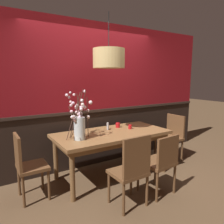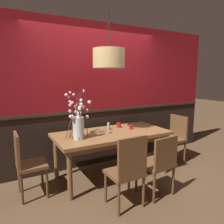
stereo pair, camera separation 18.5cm
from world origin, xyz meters
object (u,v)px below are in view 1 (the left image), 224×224
(vase_with_blossoms, at_px, (79,124))
(candle_holder_nearer_edge, at_px, (118,125))
(chair_head_east_end, at_px, (171,135))
(chair_near_side_left, at_px, (132,168))
(chair_near_side_right, at_px, (161,161))
(candle_holder_nearer_center, at_px, (130,127))
(chair_head_west_end, at_px, (27,163))
(chair_far_side_right, at_px, (101,132))
(pendant_lamp, at_px, (109,58))
(chair_far_side_left, at_px, (74,136))
(condiment_bottle, at_px, (108,126))
(dining_table, at_px, (112,137))

(vase_with_blossoms, xyz_separation_m, candle_holder_nearer_edge, (0.88, 0.31, -0.18))
(chair_head_east_end, xyz_separation_m, chair_near_side_left, (-1.65, -0.86, 0.01))
(chair_near_side_right, xyz_separation_m, candle_holder_nearer_center, (0.12, 0.88, 0.30))
(chair_near_side_left, height_order, candle_holder_nearer_center, chair_near_side_left)
(chair_head_west_end, distance_m, chair_far_side_right, 1.84)
(chair_near_side_left, height_order, pendant_lamp, pendant_lamp)
(chair_far_side_left, relative_size, chair_near_side_right, 1.09)
(pendant_lamp, bearing_deg, chair_far_side_left, 107.67)
(chair_far_side_left, bearing_deg, pendant_lamp, -72.33)
(chair_head_west_end, relative_size, candle_holder_nearer_center, 12.42)
(chair_near_side_left, relative_size, candle_holder_nearer_center, 12.93)
(chair_far_side_right, bearing_deg, chair_head_east_end, -39.05)
(chair_far_side_right, relative_size, chair_near_side_right, 1.08)
(chair_head_east_end, bearing_deg, candle_holder_nearer_edge, 166.93)
(pendant_lamp, bearing_deg, chair_near_side_right, -69.81)
(chair_head_west_end, relative_size, candle_holder_nearer_edge, 10.81)
(chair_near_side_right, relative_size, vase_with_blossoms, 1.21)
(chair_near_side_left, bearing_deg, chair_head_east_end, 27.51)
(candle_holder_nearer_center, xyz_separation_m, condiment_bottle, (-0.35, 0.17, 0.02))
(chair_head_west_end, relative_size, chair_near_side_left, 0.96)
(chair_far_side_right, xyz_separation_m, vase_with_blossoms, (-0.89, -0.95, 0.45))
(chair_far_side_left, relative_size, candle_holder_nearer_center, 12.86)
(chair_head_east_end, distance_m, pendant_lamp, 2.02)
(candle_holder_nearer_center, distance_m, condiment_bottle, 0.39)
(chair_near_side_left, xyz_separation_m, candle_holder_nearer_edge, (0.53, 1.12, 0.27))
(chair_head_west_end, height_order, chair_far_side_right, chair_far_side_right)
(vase_with_blossoms, relative_size, candle_holder_nearer_edge, 8.45)
(dining_table, height_order, chair_head_west_end, chair_head_west_end)
(chair_head_east_end, height_order, condiment_bottle, chair_head_east_end)
(dining_table, xyz_separation_m, chair_far_side_left, (-0.33, 0.88, -0.13))
(chair_far_side_right, xyz_separation_m, pendant_lamp, (-0.33, -0.86, 1.42))
(chair_far_side_left, height_order, candle_holder_nearer_edge, chair_far_side_left)
(chair_far_side_right, height_order, vase_with_blossoms, vase_with_blossoms)
(chair_head_east_end, bearing_deg, condiment_bottle, 170.45)
(chair_near_side_right, bearing_deg, candle_holder_nearer_center, 82.25)
(dining_table, relative_size, candle_holder_nearer_center, 25.30)
(condiment_bottle, bearing_deg, candle_holder_nearer_edge, 8.18)
(chair_far_side_right, height_order, candle_holder_nearer_edge, chair_far_side_right)
(chair_near_side_right, bearing_deg, vase_with_blossoms, 138.55)
(chair_head_west_end, distance_m, condiment_bottle, 1.43)
(chair_far_side_right, height_order, chair_near_side_right, chair_far_side_right)
(chair_near_side_right, height_order, condiment_bottle, condiment_bottle)
(chair_far_side_left, distance_m, candle_holder_nearer_center, 1.15)
(chair_near_side_left, height_order, candle_holder_nearer_edge, chair_near_side_left)
(dining_table, relative_size, candle_holder_nearer_edge, 22.00)
(chair_far_side_right, distance_m, chair_near_side_right, 1.73)
(chair_head_east_end, bearing_deg, pendant_lamp, 178.35)
(chair_far_side_right, xyz_separation_m, chair_near_side_right, (-0.01, -1.73, -0.03))
(dining_table, height_order, condiment_bottle, condiment_bottle)
(chair_head_east_end, height_order, vase_with_blossoms, vase_with_blossoms)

